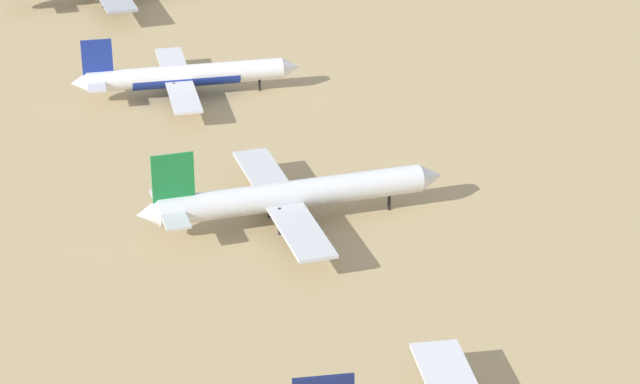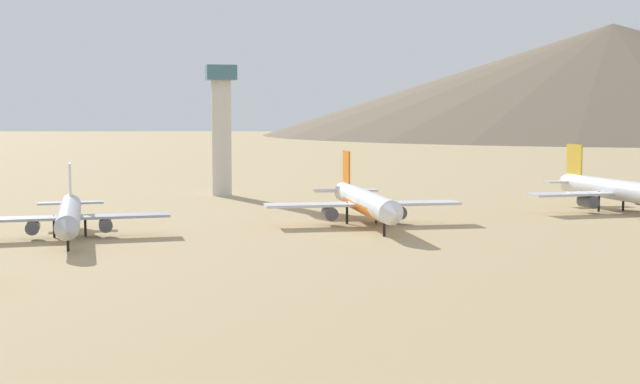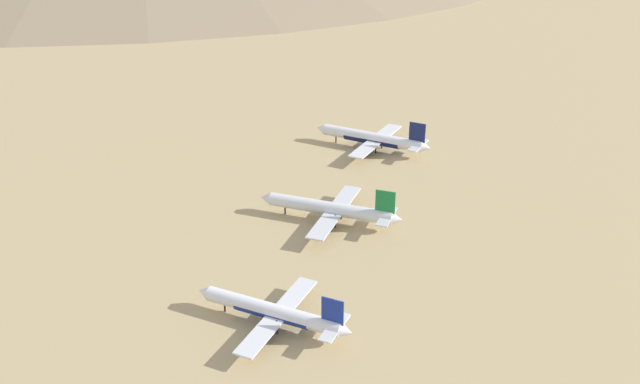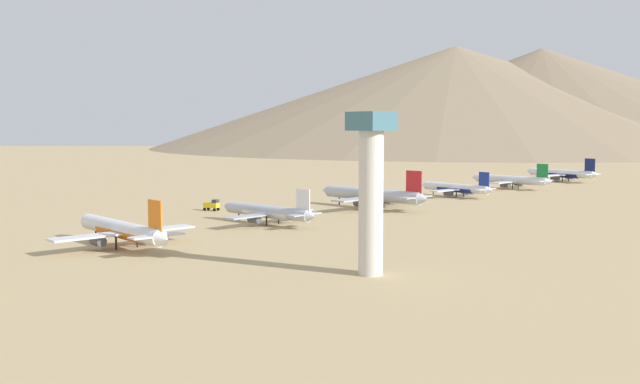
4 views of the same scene
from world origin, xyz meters
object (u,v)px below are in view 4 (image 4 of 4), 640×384
parked_jet_0 (562,173)px  parked_jet_4 (268,212)px  parked_jet_3 (373,195)px  control_tower (371,185)px  parked_jet_1 (512,180)px  service_truck (212,205)px  parked_jet_2 (456,188)px  parked_jet_5 (122,230)px

parked_jet_0 → parked_jet_4: (-19.39, 212.20, -0.39)m
parked_jet_0 → parked_jet_3: size_ratio=0.89×
parked_jet_3 → control_tower: size_ratio=1.54×
parked_jet_1 → parked_jet_3: size_ratio=0.86×
parked_jet_1 → control_tower: 205.12m
control_tower → parked_jet_4: bearing=-24.0°
parked_jet_3 → service_truck: size_ratio=8.54×
parked_jet_0 → parked_jet_2: parked_jet_0 is taller
parked_jet_1 → parked_jet_2: parked_jet_1 is taller
parked_jet_3 → parked_jet_5: 103.77m
service_truck → parked_jet_2: bearing=-106.2°
parked_jet_5 → control_tower: bearing=-162.1°
parked_jet_2 → parked_jet_1: bearing=-84.7°
parked_jet_1 → parked_jet_5: parked_jet_5 is taller
parked_jet_2 → control_tower: control_tower is taller
parked_jet_1 → parked_jet_3: bearing=94.7°
parked_jet_4 → service_truck: parked_jet_4 is taller
parked_jet_5 → service_truck: size_ratio=7.72×
parked_jet_0 → parked_jet_3: bearing=94.8°
parked_jet_1 → parked_jet_4: 157.21m
parked_jet_1 → parked_jet_3: (-8.61, 103.89, 0.68)m
parked_jet_3 → parked_jet_4: bearing=96.6°
parked_jet_2 → service_truck: bearing=73.8°
parked_jet_0 → parked_jet_1: bearing=94.8°
parked_jet_0 → parked_jet_1: 55.88m
parked_jet_3 → parked_jet_4: 52.99m
parked_jet_0 → parked_jet_4: size_ratio=1.10×
parked_jet_4 → control_tower: control_tower is taller
parked_jet_5 → service_truck: 73.97m
parked_jet_0 → parked_jet_3: parked_jet_3 is taller
parked_jet_5 → parked_jet_4: bearing=-82.3°
parked_jet_5 → service_truck: bearing=-51.5°
parked_jet_0 → control_tower: size_ratio=1.37×
parked_jet_0 → parked_jet_5: parked_jet_5 is taller
parked_jet_3 → service_truck: parked_jet_3 is taller
service_truck → parked_jet_0: bearing=-95.5°
parked_jet_1 → parked_jet_2: bearing=95.3°
parked_jet_0 → parked_jet_5: size_ratio=0.99×
parked_jet_0 → control_tower: control_tower is taller
parked_jet_5 → parked_jet_3: bearing=-82.8°
parked_jet_3 → parked_jet_4: (-6.13, 52.62, -0.95)m
parked_jet_2 → parked_jet_5: (-17.05, 157.77, 0.63)m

